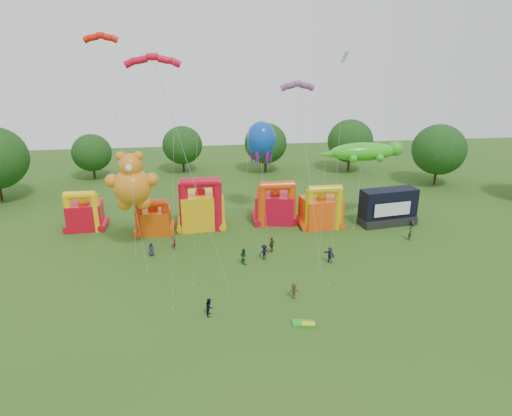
{
  "coord_description": "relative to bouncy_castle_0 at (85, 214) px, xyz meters",
  "views": [
    {
      "loc": [
        -4.7,
        -31.49,
        24.56
      ],
      "look_at": [
        1.44,
        18.0,
        6.1
      ],
      "focal_mm": 32.0,
      "sensor_mm": 36.0,
      "label": 1
    }
  ],
  "objects": [
    {
      "name": "spectator_1",
      "position": [
        12.32,
        -8.11,
        -1.31
      ],
      "size": [
        0.66,
        0.79,
        1.84
      ],
      "primitive_type": "imported",
      "rotation": [
        0.0,
        0.0,
        1.19
      ],
      "color": "#591920",
      "rests_on": "ground"
    },
    {
      "name": "stage_trailer",
      "position": [
        41.91,
        -3.18,
        0.23
      ],
      "size": [
        8.28,
        4.12,
        5.11
      ],
      "color": "black",
      "rests_on": "ground"
    },
    {
      "name": "spectator_8",
      "position": [
        16.29,
        -23.15,
        -1.34
      ],
      "size": [
        0.83,
        0.98,
        1.78
      ],
      "primitive_type": "imported",
      "rotation": [
        0.0,
        0.0,
        1.38
      ],
      "color": "black",
      "rests_on": "ground"
    },
    {
      "name": "bouncy_castle_3",
      "position": [
        26.25,
        -0.55,
        0.21
      ],
      "size": [
        6.12,
        5.27,
        6.44
      ],
      "color": "red",
      "rests_on": "ground"
    },
    {
      "name": "teddy_bear_kite",
      "position": [
        7.92,
        -7.85,
        6.31
      ],
      "size": [
        6.19,
        4.39,
        12.64
      ],
      "color": "orange",
      "rests_on": "ground"
    },
    {
      "name": "spectator_3",
      "position": [
        23.05,
        -12.2,
        -1.29
      ],
      "size": [
        1.34,
        0.97,
        1.88
      ],
      "primitive_type": "imported",
      "rotation": [
        0.0,
        0.0,
        3.39
      ],
      "color": "black",
      "rests_on": "ground"
    },
    {
      "name": "spectator_9",
      "position": [
        24.79,
        -21.19,
        -1.41
      ],
      "size": [
        1.1,
        0.68,
        1.64
      ],
      "primitive_type": "imported",
      "rotation": [
        0.0,
        0.0,
        3.08
      ],
      "color": "#392816",
      "rests_on": "ground"
    },
    {
      "name": "tree_ring",
      "position": [
        19.62,
        -28.38,
        4.03
      ],
      "size": [
        122.06,
        124.15,
        12.07
      ],
      "color": "#352314",
      "rests_on": "ground"
    },
    {
      "name": "octopus_kite",
      "position": [
        24.78,
        2.84,
        7.28
      ],
      "size": [
        4.22,
        9.82,
        13.82
      ],
      "color": "#0C47B7",
      "rests_on": "ground"
    },
    {
      "name": "spectator_2",
      "position": [
        20.52,
        -13.01,
        -1.26
      ],
      "size": [
        1.14,
        1.19,
        1.93
      ],
      "primitive_type": "imported",
      "rotation": [
        0.0,
        0.0,
        2.2
      ],
      "color": "#1D4926",
      "rests_on": "ground"
    },
    {
      "name": "ground",
      "position": [
        20.79,
        -28.99,
        -2.23
      ],
      "size": [
        160.0,
        160.0,
        0.0
      ],
      "primitive_type": "plane",
      "color": "#295A19",
      "rests_on": "ground"
    },
    {
      "name": "spectator_6",
      "position": [
        33.96,
        -3.99,
        -1.33
      ],
      "size": [
        0.9,
        0.61,
        1.8
      ],
      "primitive_type": "imported",
      "rotation": [
        0.0,
        0.0,
        6.24
      ],
      "color": "maroon",
      "rests_on": "ground"
    },
    {
      "name": "bouncy_castle_0",
      "position": [
        0.0,
        0.0,
        0.0
      ],
      "size": [
        4.79,
        3.94,
        5.82
      ],
      "color": "red",
      "rests_on": "ground"
    },
    {
      "name": "folded_kite_bundle",
      "position": [
        24.83,
        -25.82,
        -2.09
      ],
      "size": [
        2.13,
        1.35,
        0.31
      ],
      "color": "green",
      "rests_on": "ground"
    },
    {
      "name": "bouncy_castle_4",
      "position": [
        32.36,
        -2.9,
        0.18
      ],
      "size": [
        5.7,
        4.84,
        6.35
      ],
      "color": "#FF4F0D",
      "rests_on": "ground"
    },
    {
      "name": "spectator_7",
      "position": [
        42.7,
        -8.97,
        -1.26
      ],
      "size": [
        0.78,
        0.84,
        1.93
      ],
      "primitive_type": "imported",
      "rotation": [
        0.0,
        0.0,
        0.98
      ],
      "color": "#194020",
      "rests_on": "ground"
    },
    {
      "name": "spectator_4",
      "position": [
        24.26,
        -10.29,
        -1.25
      ],
      "size": [
        1.14,
        1.15,
        1.95
      ],
      "primitive_type": "imported",
      "rotation": [
        0.0,
        0.0,
        3.93
      ],
      "color": "#3F3819",
      "rests_on": "ground"
    },
    {
      "name": "spectator_5",
      "position": [
        30.57,
        -13.89,
        -1.28
      ],
      "size": [
        1.31,
        1.82,
        1.9
      ],
      "primitive_type": "imported",
      "rotation": [
        0.0,
        0.0,
        5.19
      ],
      "color": "#23283B",
      "rests_on": "ground"
    },
    {
      "name": "bouncy_castle_1",
      "position": [
        9.43,
        -2.56,
        -0.26
      ],
      "size": [
        4.56,
        3.71,
        5.11
      ],
      "color": "#D44D0B",
      "rests_on": "ground"
    },
    {
      "name": "spectator_0",
      "position": [
        9.67,
        -9.51,
        -1.39
      ],
      "size": [
        0.86,
        0.6,
        1.68
      ],
      "primitive_type": "imported",
      "rotation": [
        0.0,
        0.0,
        0.09
      ],
      "color": "#272138",
      "rests_on": "ground"
    },
    {
      "name": "parafoil_kites",
      "position": [
        14.54,
        -13.14,
        9.48
      ],
      "size": [
        25.21,
        12.57,
        25.9
      ],
      "color": "red",
      "rests_on": "ground"
    },
    {
      "name": "bouncy_castle_2",
      "position": [
        15.8,
        -1.28,
        0.63
      ],
      "size": [
        6.25,
        5.24,
        7.56
      ],
      "color": "#F2B20C",
      "rests_on": "ground"
    },
    {
      "name": "gecko_kite",
      "position": [
        37.98,
        -1.94,
        5.91
      ],
      "size": [
        12.3,
        5.03,
        11.51
      ],
      "color": "green",
      "rests_on": "ground"
    },
    {
      "name": "diamond_kites",
      "position": [
        21.63,
        -13.66,
        13.38
      ],
      "size": [
        18.82,
        18.6,
        36.54
      ],
      "color": "red",
      "rests_on": "ground"
    }
  ]
}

